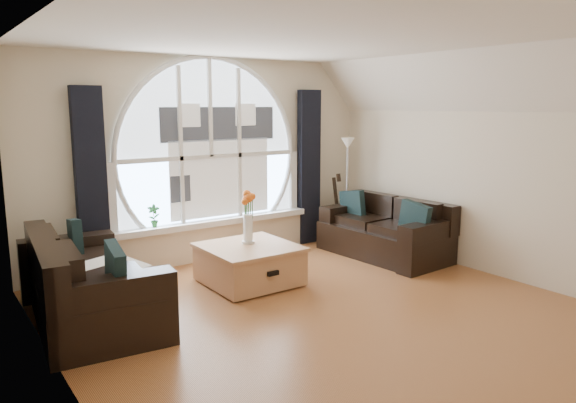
% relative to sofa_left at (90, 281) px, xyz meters
% --- Properties ---
extents(ground, '(5.00, 5.50, 0.01)m').
position_rel_sofa_left_xyz_m(ground, '(2.00, -1.40, -0.40)').
color(ground, brown).
rests_on(ground, ground).
extents(ceiling, '(5.00, 5.50, 0.01)m').
position_rel_sofa_left_xyz_m(ceiling, '(2.00, -1.40, 2.30)').
color(ceiling, silver).
rests_on(ceiling, ground).
extents(wall_back, '(5.00, 0.01, 2.70)m').
position_rel_sofa_left_xyz_m(wall_back, '(2.00, 1.35, 0.95)').
color(wall_back, beige).
rests_on(wall_back, ground).
extents(wall_left, '(0.01, 5.50, 2.70)m').
position_rel_sofa_left_xyz_m(wall_left, '(-0.50, -1.40, 0.95)').
color(wall_left, beige).
rests_on(wall_left, ground).
extents(wall_right, '(0.01, 5.50, 2.70)m').
position_rel_sofa_left_xyz_m(wall_right, '(4.50, -1.40, 0.95)').
color(wall_right, beige).
rests_on(wall_right, ground).
extents(attic_slope, '(0.92, 5.50, 0.72)m').
position_rel_sofa_left_xyz_m(attic_slope, '(4.20, -1.40, 1.95)').
color(attic_slope, silver).
rests_on(attic_slope, ground).
extents(arched_window, '(2.60, 0.06, 2.15)m').
position_rel_sofa_left_xyz_m(arched_window, '(2.00, 1.32, 1.23)').
color(arched_window, silver).
rests_on(arched_window, wall_back).
extents(window_sill, '(2.90, 0.22, 0.08)m').
position_rel_sofa_left_xyz_m(window_sill, '(2.00, 1.25, 0.11)').
color(window_sill, white).
rests_on(window_sill, wall_back).
extents(window_frame, '(2.76, 0.08, 2.15)m').
position_rel_sofa_left_xyz_m(window_frame, '(2.00, 1.29, 1.23)').
color(window_frame, white).
rests_on(window_frame, wall_back).
extents(neighbor_house, '(1.70, 0.02, 1.50)m').
position_rel_sofa_left_xyz_m(neighbor_house, '(2.15, 1.30, 1.10)').
color(neighbor_house, silver).
rests_on(neighbor_house, wall_back).
extents(curtain_left, '(0.35, 0.12, 2.30)m').
position_rel_sofa_left_xyz_m(curtain_left, '(0.40, 1.23, 0.75)').
color(curtain_left, black).
rests_on(curtain_left, ground).
extents(curtain_right, '(0.35, 0.12, 2.30)m').
position_rel_sofa_left_xyz_m(curtain_right, '(3.60, 1.23, 0.75)').
color(curtain_right, black).
rests_on(curtain_right, ground).
extents(sofa_left, '(1.16, 2.03, 0.87)m').
position_rel_sofa_left_xyz_m(sofa_left, '(0.00, 0.00, 0.00)').
color(sofa_left, black).
rests_on(sofa_left, ground).
extents(sofa_right, '(0.99, 1.84, 0.80)m').
position_rel_sofa_left_xyz_m(sofa_right, '(3.98, 0.00, 0.00)').
color(sofa_right, black).
rests_on(sofa_right, ground).
extents(coffee_chest, '(1.03, 1.03, 0.50)m').
position_rel_sofa_left_xyz_m(coffee_chest, '(1.84, 0.06, -0.15)').
color(coffee_chest, '#B87D4F').
rests_on(coffee_chest, ground).
extents(throw_blanket, '(0.71, 0.71, 0.10)m').
position_rel_sofa_left_xyz_m(throw_blanket, '(0.18, -0.10, 0.10)').
color(throw_blanket, silver).
rests_on(throw_blanket, sofa_left).
extents(vase_flowers, '(0.24, 0.24, 0.70)m').
position_rel_sofa_left_xyz_m(vase_flowers, '(1.88, 0.16, 0.45)').
color(vase_flowers, white).
rests_on(vase_flowers, coffee_chest).
extents(floor_lamp, '(0.24, 0.24, 1.60)m').
position_rel_sofa_left_xyz_m(floor_lamp, '(4.04, 0.86, 0.40)').
color(floor_lamp, '#B2B2B2').
rests_on(floor_lamp, ground).
extents(guitar, '(0.37, 0.26, 1.06)m').
position_rel_sofa_left_xyz_m(guitar, '(3.96, 1.07, 0.13)').
color(guitar, brown).
rests_on(guitar, ground).
extents(potted_plant, '(0.18, 0.16, 0.29)m').
position_rel_sofa_left_xyz_m(potted_plant, '(1.15, 1.25, 0.30)').
color(potted_plant, '#1E6023').
rests_on(potted_plant, window_sill).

